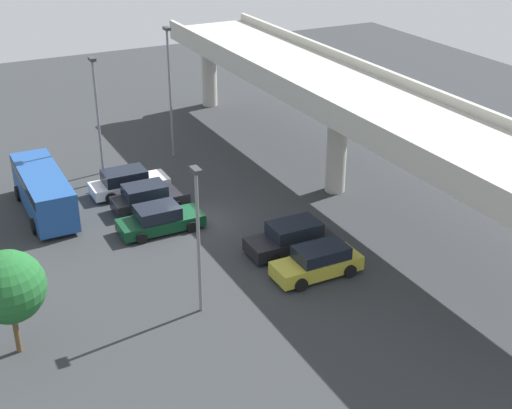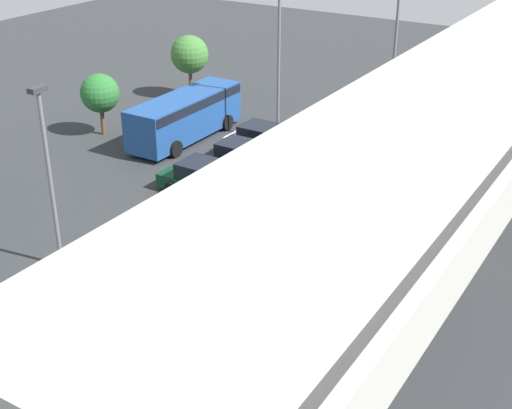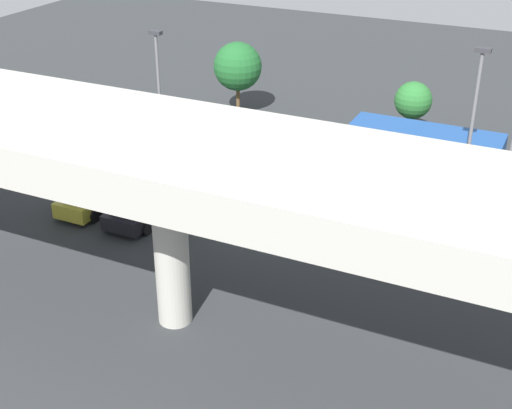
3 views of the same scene
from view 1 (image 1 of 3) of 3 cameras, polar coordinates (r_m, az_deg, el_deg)
ground_plane at (r=41.86m, az=-4.92°, el=-1.36°), size 85.54×85.54×0.00m
highway_overpass at (r=43.71m, az=6.69°, el=8.56°), size 41.19×6.65×7.55m
parked_car_0 at (r=45.70m, az=-10.21°, el=1.78°), size 2.17×4.89×1.59m
parked_car_1 at (r=43.35m, az=-8.60°, el=0.54°), size 2.11×4.51×1.62m
parked_car_2 at (r=40.75m, az=-7.71°, el=-1.18°), size 2.20×4.81×1.55m
parked_car_3 at (r=38.34m, az=2.79°, el=-2.67°), size 2.19×4.65×1.63m
parked_car_4 at (r=36.23m, az=4.98°, el=-4.60°), size 2.05×4.60×1.58m
shuttle_bus at (r=44.04m, az=-16.66°, el=1.21°), size 7.98×2.60×2.55m
lamp_post_near_aisle at (r=49.80m, az=-6.92°, el=9.56°), size 0.70×0.35×9.14m
lamp_post_mid_lot at (r=46.28m, az=-12.57°, el=7.27°), size 0.70×0.35×8.26m
lamp_post_by_overpass at (r=31.72m, az=-4.66°, el=-1.98°), size 0.70×0.35×7.24m
tree_front_right at (r=31.16m, az=-19.19°, el=-6.25°), size 3.10×3.10×4.80m
traffic_cone at (r=46.46m, az=-12.88°, el=1.35°), size 0.44×0.44×0.70m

